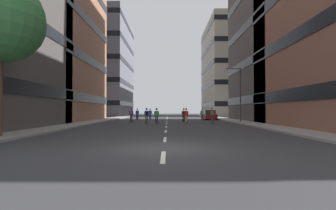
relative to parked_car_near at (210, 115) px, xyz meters
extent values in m
plane|color=#333335|center=(-6.69, -7.07, -0.70)|extent=(133.47, 133.47, 0.00)
cube|color=gray|center=(-15.84, -4.29, -0.63)|extent=(2.50, 61.17, 0.14)
cube|color=gray|center=(2.45, -4.29, -0.63)|extent=(2.50, 61.17, 0.14)
cube|color=silver|center=(-6.69, -31.32, -0.70)|extent=(0.16, 2.20, 0.01)
cube|color=silver|center=(-6.69, -26.32, -0.70)|extent=(0.16, 2.20, 0.01)
cube|color=silver|center=(-6.69, -21.32, -0.70)|extent=(0.16, 2.20, 0.01)
cube|color=silver|center=(-6.69, -16.32, -0.70)|extent=(0.16, 2.20, 0.01)
cube|color=silver|center=(-6.69, -11.32, -0.70)|extent=(0.16, 2.20, 0.01)
cube|color=silver|center=(-6.69, -6.32, -0.70)|extent=(0.16, 2.20, 0.01)
cube|color=silver|center=(-6.69, -1.32, -0.70)|extent=(0.16, 2.20, 0.01)
cube|color=silver|center=(-6.69, 3.68, -0.70)|extent=(0.16, 2.20, 0.01)
cube|color=silver|center=(-6.69, 8.68, -0.70)|extent=(0.16, 2.20, 0.01)
cube|color=silver|center=(-6.69, 13.68, -0.70)|extent=(0.16, 2.20, 0.01)
cube|color=silver|center=(-6.69, 18.68, -0.70)|extent=(0.16, 2.20, 0.01)
cube|color=#9E6B51|center=(-25.90, -5.29, 14.72)|extent=(17.62, 17.18, 30.85)
cube|color=black|center=(-25.90, -5.29, 2.39)|extent=(17.74, 17.30, 1.10)
cube|color=black|center=(-25.90, -5.29, 7.53)|extent=(17.74, 17.30, 1.10)
cube|color=black|center=(-25.90, -5.29, 12.67)|extent=(17.74, 17.30, 1.10)
cube|color=slate|center=(-25.90, 26.28, 12.08)|extent=(17.62, 21.94, 25.57)
cube|color=black|center=(-25.90, 26.28, 2.37)|extent=(17.74, 22.06, 1.10)
cube|color=black|center=(-25.90, 26.28, 7.48)|extent=(17.74, 22.06, 1.10)
cube|color=black|center=(-25.90, 26.28, 12.59)|extent=(17.74, 22.06, 1.10)
cube|color=black|center=(-25.90, 26.28, 17.71)|extent=(17.74, 22.06, 1.10)
cube|color=black|center=(-25.90, 26.28, 22.82)|extent=(17.74, 22.06, 1.10)
cube|color=black|center=(12.51, -5.29, 2.19)|extent=(17.74, 16.39, 1.10)
cube|color=black|center=(12.51, -5.29, 7.00)|extent=(17.74, 16.39, 1.10)
cube|color=black|center=(12.51, -5.29, 11.82)|extent=(17.74, 16.39, 1.10)
cube|color=#B2A893|center=(12.51, 26.28, 11.25)|extent=(17.62, 21.75, 23.90)
cube|color=black|center=(12.51, 26.28, 2.17)|extent=(17.74, 21.87, 1.10)
cube|color=black|center=(12.51, 26.28, 6.95)|extent=(17.74, 21.87, 1.10)
cube|color=black|center=(12.51, 26.28, 11.73)|extent=(17.74, 21.87, 1.10)
cube|color=black|center=(12.51, 26.28, 16.51)|extent=(17.74, 21.87, 1.10)
cube|color=black|center=(12.51, 26.28, 21.29)|extent=(17.74, 21.87, 1.10)
cube|color=maroon|center=(0.00, 0.04, -0.17)|extent=(1.80, 4.40, 0.70)
cube|color=#2D3338|center=(0.00, -0.11, 0.50)|extent=(1.60, 2.10, 0.64)
cylinder|color=black|center=(-0.80, 1.49, -0.38)|extent=(0.22, 0.64, 0.64)
cylinder|color=black|center=(0.80, 1.49, -0.38)|extent=(0.22, 0.64, 0.64)
cylinder|color=black|center=(-0.80, -1.41, -0.38)|extent=(0.22, 0.64, 0.64)
cylinder|color=black|center=(0.80, -1.41, -0.38)|extent=(0.22, 0.64, 0.64)
cylinder|color=#4C3823|center=(-15.84, -26.02, 1.83)|extent=(0.36, 0.36, 4.77)
sphere|color=#387A3D|center=(-15.84, -26.02, 5.87)|extent=(4.75, 4.75, 4.75)
cylinder|color=#3F3F44|center=(2.20, -9.50, 2.69)|extent=(0.16, 0.16, 6.50)
cylinder|color=#3F3F44|center=(1.30, -9.50, 5.84)|extent=(1.80, 0.10, 0.10)
ellipsoid|color=silver|center=(0.40, -9.50, 5.69)|extent=(0.50, 0.30, 0.24)
cube|color=brown|center=(-4.57, -8.46, -0.62)|extent=(0.35, 0.92, 0.02)
cylinder|color=#D8BF4C|center=(-4.52, -8.14, -0.66)|extent=(0.19, 0.10, 0.07)
cylinder|color=#D8BF4C|center=(-4.63, -8.77, -0.66)|extent=(0.19, 0.10, 0.07)
cylinder|color=black|center=(-4.66, -8.44, -0.21)|extent=(0.16, 0.16, 0.80)
cylinder|color=black|center=(-4.48, -8.47, -0.21)|extent=(0.16, 0.16, 0.80)
cube|color=orange|center=(-4.57, -8.46, 0.47)|extent=(0.35, 0.25, 0.55)
cylinder|color=orange|center=(-4.78, -8.37, 0.44)|extent=(0.13, 0.24, 0.55)
cylinder|color=orange|center=(-4.35, -8.44, 0.44)|extent=(0.13, 0.24, 0.55)
sphere|color=beige|center=(-4.57, -8.44, 0.92)|extent=(0.22, 0.22, 0.22)
sphere|color=black|center=(-4.57, -8.44, 0.97)|extent=(0.21, 0.21, 0.21)
cube|color=black|center=(-4.60, -8.63, 0.50)|extent=(0.28, 0.20, 0.40)
cube|color=brown|center=(-11.33, -6.89, -0.62)|extent=(0.34, 0.92, 0.02)
cylinder|color=#D8BF4C|center=(-11.28, -6.58, -0.66)|extent=(0.19, 0.10, 0.07)
cylinder|color=#D8BF4C|center=(-11.38, -7.21, -0.66)|extent=(0.19, 0.10, 0.07)
cylinder|color=#2D334C|center=(-11.42, -6.88, -0.21)|extent=(0.16, 0.16, 0.80)
cylinder|color=#2D334C|center=(-11.24, -6.91, -0.21)|extent=(0.16, 0.16, 0.80)
cube|color=red|center=(-11.33, -6.89, 0.47)|extent=(0.35, 0.25, 0.55)
cylinder|color=red|center=(-11.54, -6.81, 0.44)|extent=(0.12, 0.24, 0.55)
cylinder|color=red|center=(-11.11, -6.88, 0.44)|extent=(0.12, 0.24, 0.55)
sphere|color=#997051|center=(-11.33, -6.87, 0.92)|extent=(0.22, 0.22, 0.22)
sphere|color=black|center=(-11.33, -6.87, 0.97)|extent=(0.21, 0.21, 0.21)
cube|color=#3F72BF|center=(-11.36, -7.07, 0.50)|extent=(0.28, 0.20, 0.40)
cube|color=brown|center=(-1.58, -11.64, -0.62)|extent=(0.31, 0.92, 0.02)
cylinder|color=#D8BF4C|center=(-1.54, -11.33, -0.66)|extent=(0.19, 0.09, 0.07)
cylinder|color=#D8BF4C|center=(-1.62, -11.96, -0.66)|extent=(0.19, 0.09, 0.07)
cylinder|color=#594C47|center=(-1.67, -11.63, -0.21)|extent=(0.16, 0.16, 0.80)
cylinder|color=#594C47|center=(-1.49, -11.65, -0.21)|extent=(0.16, 0.16, 0.80)
cube|color=red|center=(-1.58, -11.64, 0.47)|extent=(0.34, 0.24, 0.55)
cylinder|color=red|center=(-1.79, -11.57, 0.44)|extent=(0.12, 0.24, 0.55)
cylinder|color=red|center=(-1.35, -11.62, 0.44)|extent=(0.12, 0.24, 0.55)
sphere|color=beige|center=(-1.57, -11.62, 0.92)|extent=(0.22, 0.22, 0.22)
sphere|color=black|center=(-1.57, -11.62, 0.97)|extent=(0.21, 0.21, 0.21)
cube|color=#4C8C4C|center=(-1.60, -11.82, 0.50)|extent=(0.28, 0.19, 0.40)
cube|color=brown|center=(-9.37, 0.36, -0.62)|extent=(0.35, 0.92, 0.02)
cylinder|color=#D8BF4C|center=(-9.42, 0.67, -0.66)|extent=(0.19, 0.10, 0.07)
cylinder|color=#D8BF4C|center=(-9.32, 0.04, -0.66)|extent=(0.19, 0.10, 0.07)
cylinder|color=#2D334C|center=(-9.46, 0.34, -0.21)|extent=(0.16, 0.16, 0.80)
cylinder|color=#2D334C|center=(-9.28, 0.37, -0.21)|extent=(0.16, 0.16, 0.80)
cube|color=blue|center=(-9.37, 0.36, 0.47)|extent=(0.35, 0.25, 0.55)
cylinder|color=blue|center=(-9.60, 0.37, 0.44)|extent=(0.13, 0.24, 0.55)
cylinder|color=blue|center=(-9.16, 0.44, 0.44)|extent=(0.13, 0.24, 0.55)
sphere|color=beige|center=(-9.37, 0.38, 0.92)|extent=(0.22, 0.22, 0.22)
sphere|color=black|center=(-9.37, 0.38, 0.97)|extent=(0.21, 0.21, 0.21)
cube|color=brown|center=(-8.96, -11.17, -0.62)|extent=(0.39, 0.92, 0.02)
cylinder|color=#D8BF4C|center=(-9.03, -10.85, -0.66)|extent=(0.19, 0.11, 0.07)
cylinder|color=#D8BF4C|center=(-8.89, -11.48, -0.66)|extent=(0.19, 0.11, 0.07)
cylinder|color=#594C47|center=(-9.05, -11.19, -0.21)|extent=(0.17, 0.17, 0.80)
cylinder|color=#594C47|center=(-8.87, -11.15, -0.21)|extent=(0.17, 0.17, 0.80)
cube|color=blue|center=(-8.96, -11.17, 0.47)|extent=(0.36, 0.26, 0.55)
cylinder|color=blue|center=(-9.18, -11.17, 0.44)|extent=(0.14, 0.24, 0.55)
cylinder|color=blue|center=(-8.75, -11.07, 0.44)|extent=(0.14, 0.24, 0.55)
sphere|color=beige|center=(-8.96, -11.15, 0.92)|extent=(0.22, 0.22, 0.22)
sphere|color=black|center=(-8.96, -11.15, 0.97)|extent=(0.21, 0.21, 0.21)
cube|color=black|center=(-8.92, -11.34, 0.50)|extent=(0.29, 0.21, 0.40)
cube|color=brown|center=(-11.16, -1.87, -0.62)|extent=(0.25, 0.91, 0.02)
cylinder|color=#D8BF4C|center=(-11.14, -1.55, -0.66)|extent=(0.18, 0.08, 0.07)
cylinder|color=#D8BF4C|center=(-11.18, -2.19, -0.66)|extent=(0.18, 0.08, 0.07)
cylinder|color=black|center=(-11.25, -1.86, -0.21)|extent=(0.15, 0.15, 0.80)
cylinder|color=black|center=(-11.07, -1.87, -0.21)|extent=(0.15, 0.15, 0.80)
cube|color=blue|center=(-11.16, -1.87, 0.47)|extent=(0.33, 0.22, 0.55)
cylinder|color=blue|center=(-11.38, -1.81, 0.44)|extent=(0.10, 0.23, 0.55)
cylinder|color=blue|center=(-10.94, -1.83, 0.44)|extent=(0.10, 0.23, 0.55)
sphere|color=beige|center=(-11.16, -1.85, 0.92)|extent=(0.22, 0.22, 0.22)
sphere|color=black|center=(-11.16, -1.85, 0.97)|extent=(0.21, 0.21, 0.21)
cube|color=brown|center=(-4.38, -10.12, -0.62)|extent=(0.37, 0.92, 0.02)
cylinder|color=#D8BF4C|center=(-4.44, -9.81, -0.66)|extent=(0.19, 0.10, 0.07)
cylinder|color=#D8BF4C|center=(-4.32, -10.44, -0.66)|extent=(0.19, 0.10, 0.07)
cylinder|color=tan|center=(-4.47, -10.14, -0.21)|extent=(0.16, 0.16, 0.80)
cylinder|color=tan|center=(-4.29, -10.11, -0.21)|extent=(0.16, 0.16, 0.80)
cube|color=red|center=(-4.38, -10.12, 0.47)|extent=(0.35, 0.26, 0.55)
cylinder|color=red|center=(-4.61, -10.12, 0.44)|extent=(0.13, 0.24, 0.55)
cylinder|color=red|center=(-4.17, -10.03, 0.44)|extent=(0.13, 0.24, 0.55)
sphere|color=#997051|center=(-4.39, -10.10, 0.92)|extent=(0.22, 0.22, 0.22)
sphere|color=black|center=(-4.39, -10.10, 0.97)|extent=(0.21, 0.21, 0.21)
cube|color=brown|center=(-1.62, -3.61, -0.62)|extent=(0.40, 0.92, 0.02)
cylinder|color=#D8BF4C|center=(-1.69, -3.30, -0.66)|extent=(0.19, 0.11, 0.07)
cylinder|color=#D8BF4C|center=(-1.55, -3.93, -0.66)|extent=(0.19, 0.11, 0.07)
cylinder|color=#594C47|center=(-1.71, -3.63, -0.21)|extent=(0.17, 0.17, 0.80)
cylinder|color=#594C47|center=(-1.53, -3.59, -0.21)|extent=(0.17, 0.17, 0.80)
cube|color=green|center=(-1.62, -3.61, 0.47)|extent=(0.36, 0.27, 0.55)
cylinder|color=green|center=(-1.85, -3.62, 0.44)|extent=(0.14, 0.24, 0.55)
cylinder|color=green|center=(-1.42, -3.52, 0.44)|extent=(0.14, 0.24, 0.55)
sphere|color=tan|center=(-1.63, -3.60, 0.92)|extent=(0.22, 0.22, 0.22)
sphere|color=black|center=(-1.63, -3.60, 0.97)|extent=(0.21, 0.21, 0.21)
cube|color=beige|center=(-1.58, -3.79, 0.50)|extent=(0.29, 0.21, 0.40)
cube|color=brown|center=(-7.79, -12.11, -0.62)|extent=(0.26, 0.91, 0.02)
cylinder|color=#D8BF4C|center=(-7.77, -11.79, -0.66)|extent=(0.18, 0.08, 0.07)
cylinder|color=#D8BF4C|center=(-7.81, -12.43, -0.66)|extent=(0.18, 0.08, 0.07)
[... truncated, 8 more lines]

